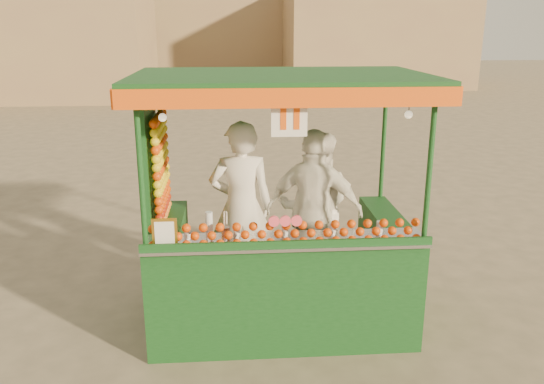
{
  "coord_description": "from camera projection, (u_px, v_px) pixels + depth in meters",
  "views": [
    {
      "loc": [
        -0.5,
        -5.38,
        3.03
      ],
      "look_at": [
        -0.09,
        0.03,
        1.4
      ],
      "focal_mm": 36.71,
      "sensor_mm": 36.0,
      "label": 1
    }
  ],
  "objects": [
    {
      "name": "building_left",
      "position": [
        28.0,
        26.0,
        23.64
      ],
      "size": [
        10.0,
        6.0,
        6.0
      ],
      "primitive_type": "cube",
      "color": "#937B53",
      "rests_on": "ground"
    },
    {
      "name": "building_center",
      "position": [
        203.0,
        18.0,
        33.55
      ],
      "size": [
        14.0,
        7.0,
        7.0
      ],
      "primitive_type": "cube",
      "color": "#937B53",
      "rests_on": "ground"
    },
    {
      "name": "ground",
      "position": [
        281.0,
        316.0,
        6.04
      ],
      "size": [
        90.0,
        90.0,
        0.0
      ],
      "primitive_type": "plane",
      "color": "brown",
      "rests_on": "ground"
    },
    {
      "name": "vendor_middle",
      "position": [
        315.0,
        208.0,
        6.01
      ],
      "size": [
        0.88,
        0.72,
        1.67
      ],
      "rotation": [
        0.0,
        0.0,
        3.02
      ],
      "color": "silver",
      "rests_on": "ground"
    },
    {
      "name": "vendor_left",
      "position": [
        241.0,
        207.0,
        5.81
      ],
      "size": [
        0.67,
        0.44,
        1.82
      ],
      "rotation": [
        0.0,
        0.0,
        3.15
      ],
      "color": "silver",
      "rests_on": "ground"
    },
    {
      "name": "building_right",
      "position": [
        374.0,
        36.0,
        28.75
      ],
      "size": [
        9.0,
        6.0,
        5.0
      ],
      "primitive_type": "cube",
      "color": "#937B53",
      "rests_on": "ground"
    },
    {
      "name": "vendor_right",
      "position": [
        314.0,
        211.0,
        5.82
      ],
      "size": [
        1.09,
        0.67,
        1.73
      ],
      "rotation": [
        0.0,
        0.0,
        2.88
      ],
      "color": "white",
      "rests_on": "ground"
    },
    {
      "name": "juice_cart",
      "position": [
        274.0,
        249.0,
        5.67
      ],
      "size": [
        2.85,
        1.85,
        2.59
      ],
      "color": "#103D16",
      "rests_on": "ground"
    }
  ]
}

